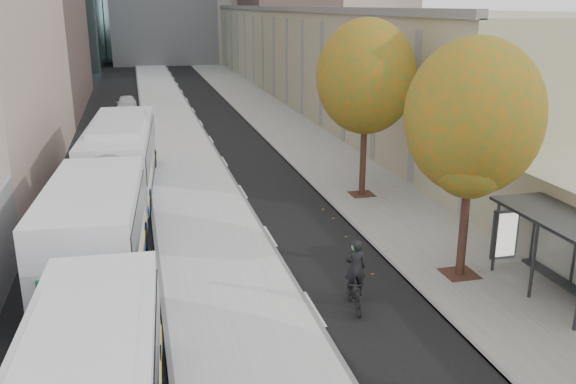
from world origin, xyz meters
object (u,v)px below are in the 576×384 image
object	(u,v)px
bus_far	(113,180)
distant_car	(127,104)
cyclist	(355,284)
bus_shelter	(564,229)

from	to	relation	value
bus_far	distant_car	distance (m)	27.43
bus_far	cyclist	distance (m)	11.85
bus_far	cyclist	xyz separation A→B (m)	(6.89, -9.60, -0.94)
bus_shelter	distant_car	xyz separation A→B (m)	(-12.72, 37.77, -1.54)
cyclist	distant_car	bearing A→B (deg)	106.01
bus_far	distant_car	bearing A→B (deg)	93.14
bus_shelter	cyclist	world-z (taller)	bus_shelter
cyclist	distant_car	world-z (taller)	cyclist
bus_shelter	bus_far	bearing A→B (deg)	141.66
bus_shelter	cyclist	xyz separation A→B (m)	(-6.21, 0.76, -1.39)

